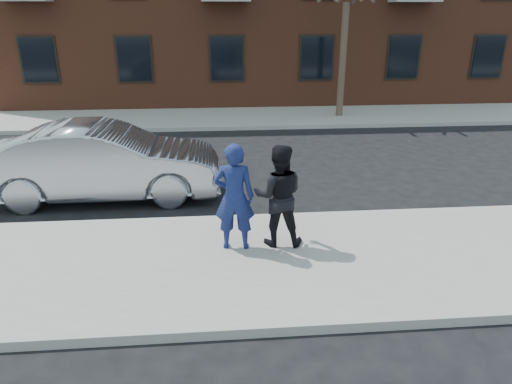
{
  "coord_description": "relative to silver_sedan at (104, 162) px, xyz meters",
  "views": [
    {
      "loc": [
        -0.35,
        -6.8,
        3.93
      ],
      "look_at": [
        0.26,
        0.4,
        1.1
      ],
      "focal_mm": 32.0,
      "sensor_mm": 36.0,
      "label": 1
    }
  ],
  "objects": [
    {
      "name": "near_curb",
      "position": [
        2.91,
        -1.64,
        -0.77
      ],
      "size": [
        50.0,
        0.1,
        0.15
      ],
      "primitive_type": "cube",
      "color": "#999691",
      "rests_on": "ground"
    },
    {
      "name": "far_curb",
      "position": [
        2.91,
        6.26,
        -0.77
      ],
      "size": [
        50.0,
        0.1,
        0.15
      ],
      "primitive_type": "cube",
      "color": "#999691",
      "rests_on": "ground"
    },
    {
      "name": "ground",
      "position": [
        2.91,
        -3.19,
        -0.85
      ],
      "size": [
        100.0,
        100.0,
        0.0
      ],
      "primitive_type": "plane",
      "color": "black",
      "rests_on": "ground"
    },
    {
      "name": "near_sidewalk",
      "position": [
        2.91,
        -3.44,
        -0.77
      ],
      "size": [
        50.0,
        3.5,
        0.15
      ],
      "primitive_type": "cube",
      "color": "gray",
      "rests_on": "ground"
    },
    {
      "name": "man_hoodie",
      "position": [
        2.79,
        -2.94,
        0.23
      ],
      "size": [
        0.71,
        0.54,
        1.86
      ],
      "rotation": [
        0.0,
        0.0,
        3.07
      ],
      "color": "navy",
      "rests_on": "near_sidewalk"
    },
    {
      "name": "man_peacoat",
      "position": [
        3.55,
        -2.85,
        0.2
      ],
      "size": [
        0.94,
        0.77,
        1.79
      ],
      "rotation": [
        0.0,
        0.0,
        3.03
      ],
      "color": "black",
      "rests_on": "near_sidewalk"
    },
    {
      "name": "far_sidewalk",
      "position": [
        2.91,
        8.06,
        -0.77
      ],
      "size": [
        50.0,
        3.5,
        0.15
      ],
      "primitive_type": "cube",
      "color": "gray",
      "rests_on": "ground"
    },
    {
      "name": "silver_sedan",
      "position": [
        0.0,
        0.0,
        0.0
      ],
      "size": [
        5.17,
        1.88,
        1.69
      ],
      "primitive_type": "imported",
      "rotation": [
        0.0,
        0.0,
        1.59
      ],
      "color": "#999BA3",
      "rests_on": "ground"
    }
  ]
}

